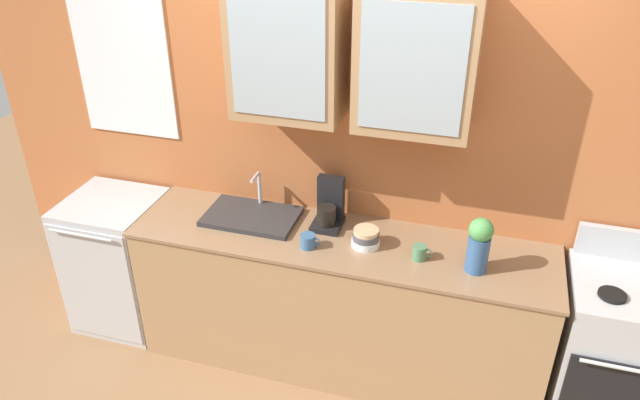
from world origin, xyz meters
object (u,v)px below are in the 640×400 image
(vase, at_px, (479,244))
(cup_near_sink, at_px, (308,241))
(stove_range, at_px, (618,355))
(coffee_maker, at_px, (329,208))
(cup_near_bowls, at_px, (420,252))
(bowl_stack, at_px, (366,238))
(sink_faucet, at_px, (252,215))
(dishwasher, at_px, (120,262))

(vase, xyz_separation_m, cup_near_sink, (-0.90, -0.05, -0.12))
(stove_range, relative_size, vase, 3.53)
(vase, distance_m, coffee_maker, 0.89)
(vase, height_order, cup_near_bowls, vase)
(bowl_stack, relative_size, vase, 0.51)
(coffee_maker, bearing_deg, vase, -14.35)
(cup_near_sink, relative_size, cup_near_bowls, 1.08)
(stove_range, distance_m, sink_faucet, 2.17)
(dishwasher, distance_m, coffee_maker, 1.52)
(cup_near_sink, relative_size, coffee_maker, 0.41)
(stove_range, height_order, bowl_stack, stove_range)
(sink_faucet, distance_m, cup_near_bowls, 1.03)
(stove_range, distance_m, bowl_stack, 1.49)
(stove_range, xyz_separation_m, bowl_stack, (-1.41, -0.01, 0.50))
(bowl_stack, distance_m, dishwasher, 1.73)
(cup_near_sink, bearing_deg, cup_near_bowls, 6.10)
(stove_range, xyz_separation_m, cup_near_bowls, (-1.10, -0.06, 0.49))
(stove_range, distance_m, cup_near_bowls, 1.21)
(sink_faucet, relative_size, cup_near_sink, 4.64)
(bowl_stack, bearing_deg, dishwasher, 179.68)
(cup_near_sink, bearing_deg, bowl_stack, 19.79)
(stove_range, relative_size, cup_near_bowls, 10.06)
(stove_range, bearing_deg, sink_faucet, 178.02)
(cup_near_sink, relative_size, dishwasher, 0.13)
(cup_near_bowls, bearing_deg, vase, -3.18)
(coffee_maker, bearing_deg, dishwasher, -173.84)
(cup_near_sink, height_order, cup_near_bowls, cup_near_bowls)
(vase, bearing_deg, cup_near_bowls, 176.82)
(sink_faucet, distance_m, bowl_stack, 0.72)
(stove_range, xyz_separation_m, vase, (-0.80, -0.07, 0.62))
(bowl_stack, distance_m, coffee_maker, 0.31)
(sink_faucet, bearing_deg, cup_near_bowls, -7.25)
(cup_near_sink, height_order, dishwasher, cup_near_sink)
(cup_near_sink, xyz_separation_m, dishwasher, (-1.36, 0.12, -0.50))
(vase, relative_size, cup_near_sink, 2.64)
(stove_range, bearing_deg, bowl_stack, -179.46)
(vase, distance_m, dishwasher, 2.34)
(stove_range, height_order, cup_near_bowls, stove_range)
(stove_range, height_order, vase, vase)
(vase, bearing_deg, stove_range, 5.19)
(dishwasher, bearing_deg, cup_near_sink, -4.95)
(sink_faucet, bearing_deg, bowl_stack, -6.90)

